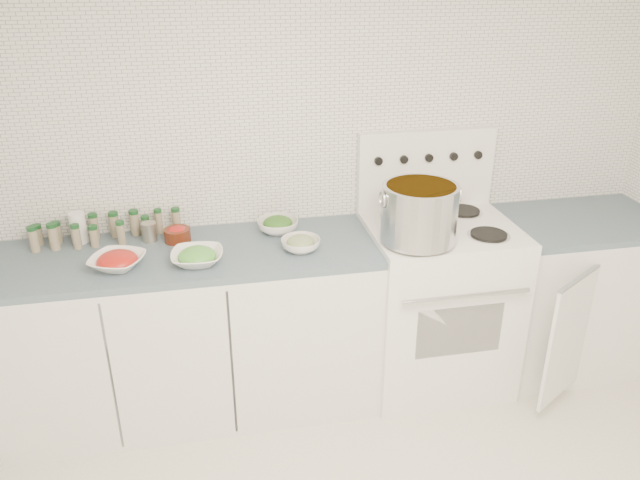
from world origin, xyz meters
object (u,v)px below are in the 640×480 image
(bowl_tomato, at_px, (117,261))
(stove, at_px, (435,299))
(bowl_snowpea, at_px, (197,256))
(stock_pot, at_px, (419,211))

(bowl_tomato, bearing_deg, stove, 3.60)
(stove, xyz_separation_m, bowl_snowpea, (-1.25, -0.13, 0.44))
(stock_pot, relative_size, bowl_snowpea, 1.48)
(stock_pot, height_order, bowl_tomato, stock_pot)
(stock_pot, xyz_separation_m, bowl_snowpea, (-1.06, 0.05, -0.16))
(stove, relative_size, bowl_tomato, 4.38)
(bowl_snowpea, bearing_deg, stove, 5.79)
(stove, height_order, bowl_tomato, stove)
(stove, distance_m, stock_pot, 0.65)
(bowl_snowpea, bearing_deg, stock_pot, -2.47)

